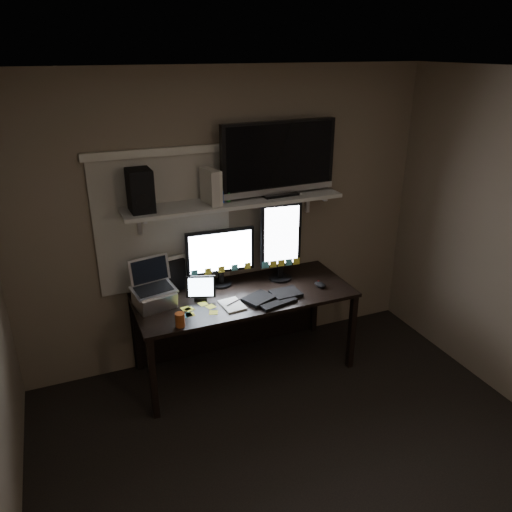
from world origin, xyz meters
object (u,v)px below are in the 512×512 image
laptop (153,285)px  cup (180,320)px  tv (279,159)px  speaker (140,190)px  mouse (320,285)px  monitor_landscape (220,257)px  tablet (200,288)px  desk (239,306)px  game_console (211,186)px  keyboard (272,296)px  monitor_portrait (281,241)px

laptop → cup: 0.41m
tv → speaker: size_ratio=3.16×
mouse → monitor_landscape: bearing=142.4°
cup → mouse: bearing=8.0°
tablet → desk: bearing=32.7°
game_console → tablet: bearing=-152.4°
monitor_landscape → tv: 0.95m
speaker → cup: bearing=-78.2°
monitor_landscape → laptop: (-0.61, -0.17, -0.07)m
keyboard → desk: bearing=110.5°
monitor_landscape → game_console: bearing=-141.2°
desk → tv: 1.29m
monitor_landscape → tv: size_ratio=0.58×
game_console → speaker: speaker is taller
monitor_landscape → keyboard: bearing=-48.9°
tablet → tv: size_ratio=0.24×
laptop → speaker: (-0.01, 0.13, 0.72)m
monitor_landscape → laptop: bearing=-161.1°
desk → speaker: speaker is taller
mouse → tv: size_ratio=0.12×
keyboard → tv: (0.21, 0.36, 1.04)m
laptop → tv: (1.12, 0.14, 0.87)m
mouse → speaker: size_ratio=0.37×
tv → game_console: 0.61m
tablet → speaker: bearing=177.3°
desk → cup: size_ratio=17.12×
tv → speaker: bearing=177.7°
mouse → laptop: (-1.37, 0.19, 0.16)m
mouse → laptop: size_ratio=0.31×
monitor_portrait → speaker: 1.27m
keyboard → tablet: bearing=147.4°
monitor_landscape → laptop: 0.64m
monitor_landscape → mouse: bearing=-22.4°
desk → game_console: 1.08m
tablet → tv: 1.22m
laptop → monitor_portrait: bearing=-7.0°
cup → monitor_portrait: bearing=24.1°
mouse → tablet: tablet is taller
monitor_portrait → game_console: 0.80m
cup → tablet: bearing=53.3°
monitor_portrait → laptop: bearing=-169.4°
monitor_landscape → tablet: monitor_landscape is taller
tablet → laptop: (-0.37, 0.02, 0.08)m
desk → monitor_portrait: (0.39, 0.02, 0.53)m
monitor_portrait → tablet: 0.81m
laptop → speaker: speaker is taller
laptop → game_console: 0.89m
keyboard → laptop: bearing=153.6°
desk → tv: bearing=11.8°
game_console → monitor_portrait: bearing=-15.9°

